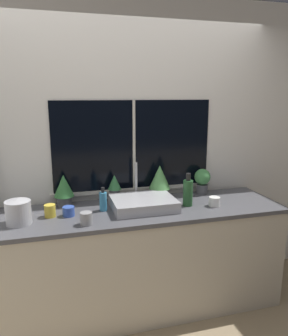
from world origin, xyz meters
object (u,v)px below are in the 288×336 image
(potted_plant_far_right, at_px, (202,180))
(bottle_tall, at_px, (188,192))
(potted_plant_far_left, at_px, (64,188))
(potted_plant_center_right, at_px, (160,179))
(sink, at_px, (143,203))
(mug_white, at_px, (214,202))
(potted_plant_center_left, at_px, (114,187))
(mug_yellow, at_px, (50,211))
(mug_grey, at_px, (86,218))
(soap_bottle, at_px, (103,201))
(mug_blue, at_px, (69,211))
(kettle, at_px, (18,212))

(potted_plant_far_right, xyz_separation_m, bottle_tall, (-0.27, -0.28, -0.02))
(potted_plant_far_left, bearing_deg, potted_plant_center_right, 0.00)
(sink, bearing_deg, potted_plant_far_right, 20.89)
(potted_plant_center_right, bearing_deg, sink, -132.18)
(mug_white, bearing_deg, sink, 169.85)
(potted_plant_center_left, height_order, mug_yellow, potted_plant_center_left)
(sink, relative_size, potted_plant_far_left, 1.93)
(mug_grey, bearing_deg, potted_plant_far_left, 106.05)
(potted_plant_far_right, distance_m, bottle_tall, 0.39)
(soap_bottle, height_order, mug_blue, soap_bottle)
(soap_bottle, height_order, kettle, soap_bottle)
(potted_plant_center_right, bearing_deg, bottle_tall, -60.37)
(potted_plant_far_left, xyz_separation_m, mug_yellow, (-0.12, -0.25, -0.10))
(soap_bottle, bearing_deg, potted_plant_center_right, 21.30)
(potted_plant_center_right, height_order, mug_white, potted_plant_center_right)
(potted_plant_far_right, bearing_deg, potted_plant_far_left, 180.00)
(potted_plant_far_left, bearing_deg, mug_white, -16.17)
(potted_plant_center_right, xyz_separation_m, kettle, (-1.20, -0.33, -0.08))
(potted_plant_far_left, bearing_deg, soap_bottle, -35.69)
(mug_yellow, bearing_deg, mug_blue, -7.68)
(kettle, bearing_deg, soap_bottle, 10.05)
(sink, bearing_deg, potted_plant_far_left, 158.40)
(mug_grey, distance_m, mug_yellow, 0.35)
(potted_plant_far_right, height_order, kettle, potted_plant_far_right)
(soap_bottle, bearing_deg, mug_white, -8.60)
(potted_plant_center_left, distance_m, potted_plant_far_right, 0.85)
(kettle, bearing_deg, potted_plant_far_left, 44.21)
(mug_blue, relative_size, kettle, 0.48)
(potted_plant_center_left, bearing_deg, mug_white, -24.18)
(potted_plant_far_left, bearing_deg, mug_blue, -85.52)
(mug_white, distance_m, kettle, 1.58)
(bottle_tall, bearing_deg, potted_plant_center_right, 119.63)
(bottle_tall, bearing_deg, sink, 175.05)
(bottle_tall, relative_size, mug_blue, 3.03)
(mug_grey, xyz_separation_m, mug_white, (1.10, 0.12, -0.01))
(potted_plant_far_left, relative_size, soap_bottle, 1.37)
(potted_plant_center_left, xyz_separation_m, kettle, (-0.78, -0.33, -0.04))
(bottle_tall, bearing_deg, potted_plant_far_left, 164.45)
(bottle_tall, xyz_separation_m, mug_grey, (-0.89, -0.20, -0.07))
(potted_plant_far_right, bearing_deg, mug_grey, -157.30)
(sink, distance_m, mug_blue, 0.61)
(soap_bottle, height_order, mug_white, soap_bottle)
(potted_plant_center_left, height_order, mug_blue, potted_plant_center_left)
(potted_plant_far_left, distance_m, potted_plant_center_right, 0.86)
(potted_plant_center_left, relative_size, mug_grey, 2.55)
(soap_bottle, relative_size, mug_yellow, 2.01)
(sink, distance_m, mug_grey, 0.55)
(potted_plant_center_right, xyz_separation_m, soap_bottle, (-0.56, -0.22, -0.09))
(bottle_tall, relative_size, kettle, 1.46)
(soap_bottle, height_order, mug_yellow, soap_bottle)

